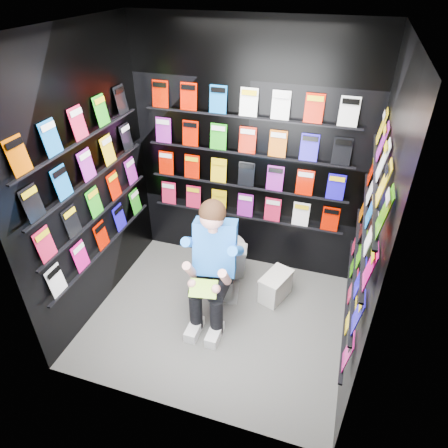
% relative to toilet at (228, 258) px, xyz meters
% --- Properties ---
extents(floor, '(2.40, 2.40, 0.00)m').
position_rel_toilet_xyz_m(floor, '(0.05, -0.50, -0.37)').
color(floor, '#585856').
rests_on(floor, ground).
extents(ceiling, '(2.40, 2.40, 0.00)m').
position_rel_toilet_xyz_m(ceiling, '(0.05, -0.50, 2.23)').
color(ceiling, white).
rests_on(ceiling, floor).
extents(wall_back, '(2.40, 0.04, 2.60)m').
position_rel_toilet_xyz_m(wall_back, '(0.05, 0.50, 0.93)').
color(wall_back, black).
rests_on(wall_back, floor).
extents(wall_front, '(2.40, 0.04, 2.60)m').
position_rel_toilet_xyz_m(wall_front, '(0.05, -1.50, 0.93)').
color(wall_front, black).
rests_on(wall_front, floor).
extents(wall_left, '(0.04, 2.00, 2.60)m').
position_rel_toilet_xyz_m(wall_left, '(-1.15, -0.50, 0.93)').
color(wall_left, black).
rests_on(wall_left, floor).
extents(wall_right, '(0.04, 2.00, 2.60)m').
position_rel_toilet_xyz_m(wall_right, '(1.25, -0.50, 0.93)').
color(wall_right, black).
rests_on(wall_right, floor).
extents(comics_back, '(2.10, 0.06, 1.37)m').
position_rel_toilet_xyz_m(comics_back, '(0.05, 0.47, 0.94)').
color(comics_back, '#C81A44').
rests_on(comics_back, wall_back).
extents(comics_left, '(0.06, 1.70, 1.37)m').
position_rel_toilet_xyz_m(comics_left, '(-1.12, -0.50, 0.94)').
color(comics_left, '#C81A44').
rests_on(comics_left, wall_left).
extents(comics_right, '(0.06, 1.70, 1.37)m').
position_rel_toilet_xyz_m(comics_right, '(1.22, -0.50, 0.94)').
color(comics_right, '#C81A44').
rests_on(comics_right, wall_right).
extents(toilet, '(0.55, 0.81, 0.73)m').
position_rel_toilet_xyz_m(toilet, '(0.00, 0.00, 0.00)').
color(toilet, silver).
rests_on(toilet, floor).
extents(longbox, '(0.31, 0.40, 0.27)m').
position_rel_toilet_xyz_m(longbox, '(0.53, -0.03, -0.23)').
color(longbox, silver).
rests_on(longbox, floor).
extents(longbox_lid, '(0.33, 0.43, 0.03)m').
position_rel_toilet_xyz_m(longbox_lid, '(0.53, -0.03, -0.09)').
color(longbox_lid, silver).
rests_on(longbox_lid, longbox).
extents(reader, '(0.66, 0.85, 1.42)m').
position_rel_toilet_xyz_m(reader, '(0.00, -0.38, 0.41)').
color(reader, blue).
rests_on(reader, toilet).
extents(held_comic, '(0.26, 0.18, 0.10)m').
position_rel_toilet_xyz_m(held_comic, '(-0.00, -0.73, 0.21)').
color(held_comic, green).
rests_on(held_comic, reader).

